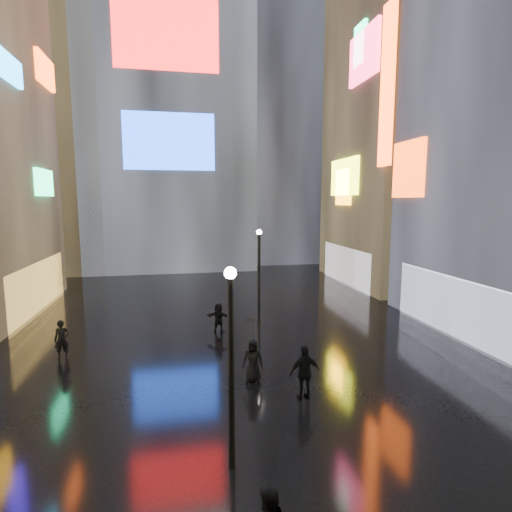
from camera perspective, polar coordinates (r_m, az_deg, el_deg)
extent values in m
plane|color=black|center=(21.66, -4.13, -10.31)|extent=(140.00, 140.00, 0.00)
cube|color=#FFC659|center=(28.31, -28.73, -3.79)|extent=(0.20, 10.00, 3.00)
cube|color=#1AF08A|center=(29.51, -28.02, 9.23)|extent=(0.25, 3.00, 1.71)
cube|color=#1AA4FD|center=(25.47, -32.56, 22.30)|extent=(0.25, 4.84, 1.37)
cube|color=#FF470C|center=(32.44, -27.90, 22.30)|extent=(0.25, 3.32, 1.94)
cube|color=white|center=(22.69, 26.14, -6.33)|extent=(0.20, 9.00, 3.00)
cube|color=#FF470C|center=(25.39, 20.96, 11.50)|extent=(0.25, 2.99, 3.26)
cube|color=#FF470C|center=(28.74, 18.27, 22.11)|extent=(0.25, 1.40, 10.00)
cube|color=black|center=(36.31, 20.89, 18.90)|extent=(10.00, 12.00, 28.00)
cube|color=white|center=(33.72, 12.75, -1.28)|extent=(0.20, 9.00, 3.00)
cube|color=#E6FF19|center=(33.56, 12.50, 10.96)|extent=(0.25, 4.92, 2.91)
cube|color=#FF3261|center=(32.60, 15.18, 25.97)|extent=(0.25, 4.36, 3.46)
cube|color=#FF9B0C|center=(33.63, 12.38, 9.56)|extent=(0.25, 2.63, 2.87)
cube|color=#1AF08A|center=(33.48, 14.67, 27.15)|extent=(0.25, 1.69, 2.90)
cube|color=black|center=(46.67, -12.45, 25.48)|extent=(16.00, 14.00, 42.00)
cube|color=#FF1414|center=(39.97, -12.71, 28.59)|extent=(9.00, 0.20, 6.00)
cube|color=#194CFF|center=(37.71, -12.28, 15.71)|extent=(8.00, 0.20, 5.00)
cube|color=black|center=(48.91, 2.88, 19.97)|extent=(12.00, 12.00, 34.00)
cube|color=black|center=(44.43, -27.04, 15.13)|extent=(10.00, 10.00, 26.00)
cylinder|color=black|center=(10.30, -3.56, -16.53)|extent=(0.16, 0.16, 5.00)
sphere|color=white|center=(9.53, -3.70, -2.43)|extent=(0.30, 0.30, 0.30)
cylinder|color=black|center=(22.37, 0.44, -3.08)|extent=(0.16, 0.16, 5.00)
sphere|color=white|center=(22.03, 0.45, 3.45)|extent=(0.30, 0.30, 0.30)
imported|color=black|center=(14.31, 7.00, -16.16)|extent=(1.14, 0.57, 1.87)
imported|color=black|center=(15.49, -0.44, -14.69)|extent=(0.91, 0.73, 1.62)
imported|color=black|center=(20.95, -5.35, -8.77)|extent=(1.48, 0.99, 1.53)
imported|color=black|center=(19.39, -25.98, -10.69)|extent=(0.66, 0.48, 1.68)
imported|color=black|center=(15.06, -0.44, -10.33)|extent=(1.25, 1.24, 0.87)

